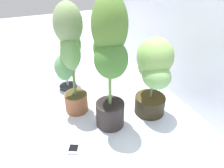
{
  "coord_description": "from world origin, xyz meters",
  "views": [
    {
      "loc": [
        1.25,
        -0.43,
        1.21
      ],
      "look_at": [
        -0.08,
        0.16,
        0.32
      ],
      "focal_mm": 34.07,
      "sensor_mm": 36.0,
      "label": 1
    }
  ],
  "objects_px": {
    "potted_plant_center": "(110,56)",
    "hygrometer_box": "(74,149)",
    "potted_plant_back_center": "(153,72)",
    "floor_fan": "(66,67)",
    "potted_plant_front_left": "(70,54)"
  },
  "relations": [
    {
      "from": "potted_plant_center",
      "to": "hygrometer_box",
      "type": "xyz_separation_m",
      "value": [
        0.16,
        -0.35,
        -0.6
      ]
    },
    {
      "from": "potted_plant_back_center",
      "to": "hygrometer_box",
      "type": "height_order",
      "value": "potted_plant_back_center"
    },
    {
      "from": "hygrometer_box",
      "to": "floor_fan",
      "type": "bearing_deg",
      "value": 15.67
    },
    {
      "from": "potted_plant_back_center",
      "to": "potted_plant_center",
      "type": "height_order",
      "value": "potted_plant_center"
    },
    {
      "from": "potted_plant_back_center",
      "to": "floor_fan",
      "type": "bearing_deg",
      "value": -140.87
    },
    {
      "from": "potted_plant_center",
      "to": "hygrometer_box",
      "type": "relative_size",
      "value": 9.52
    },
    {
      "from": "potted_plant_center",
      "to": "hygrometer_box",
      "type": "distance_m",
      "value": 0.71
    },
    {
      "from": "hygrometer_box",
      "to": "floor_fan",
      "type": "height_order",
      "value": "floor_fan"
    },
    {
      "from": "potted_plant_center",
      "to": "potted_plant_front_left",
      "type": "xyz_separation_m",
      "value": [
        -0.29,
        -0.21,
        -0.06
      ]
    },
    {
      "from": "potted_plant_center",
      "to": "hygrometer_box",
      "type": "bearing_deg",
      "value": -66.08
    },
    {
      "from": "potted_plant_back_center",
      "to": "hygrometer_box",
      "type": "relative_size",
      "value": 6.39
    },
    {
      "from": "hygrometer_box",
      "to": "floor_fan",
      "type": "distance_m",
      "value": 0.9
    },
    {
      "from": "floor_fan",
      "to": "hygrometer_box",
      "type": "bearing_deg",
      "value": -13.87
    },
    {
      "from": "floor_fan",
      "to": "potted_plant_back_center",
      "type": "bearing_deg",
      "value": 36.43
    },
    {
      "from": "potted_plant_center",
      "to": "floor_fan",
      "type": "relative_size",
      "value": 2.79
    }
  ]
}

